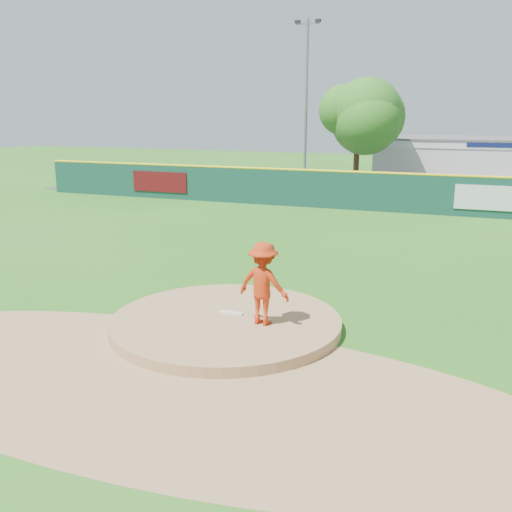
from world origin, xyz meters
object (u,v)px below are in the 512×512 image
at_px(pitcher, 263,283).
at_px(deciduous_tree, 358,120).
at_px(pool_building_grp, 489,162).
at_px(playground_slide, 145,176).
at_px(van, 453,191).
at_px(light_pole_left, 306,97).

bearing_deg(pitcher, deciduous_tree, -75.35).
height_order(pool_building_grp, deciduous_tree, deciduous_tree).
bearing_deg(deciduous_tree, pool_building_grp, 41.16).
bearing_deg(playground_slide, van, 0.45).
relative_size(van, deciduous_tree, 0.59).
relative_size(pitcher, deciduous_tree, 0.26).
relative_size(pitcher, light_pole_left, 0.17).
xyz_separation_m(van, playground_slide, (-20.27, -0.16, 0.14)).
relative_size(pool_building_grp, deciduous_tree, 2.07).
bearing_deg(light_pole_left, playground_slide, -156.23).
xyz_separation_m(playground_slide, light_pole_left, (10.16, 4.47, 5.28)).
bearing_deg(playground_slide, pool_building_grp, 23.14).
bearing_deg(light_pole_left, pool_building_grp, 22.60).
bearing_deg(pitcher, light_pole_left, -67.65).
height_order(pitcher, pool_building_grp, pool_building_grp).
height_order(playground_slide, light_pole_left, light_pole_left).
bearing_deg(pool_building_grp, light_pole_left, -157.40).
distance_m(deciduous_tree, light_pole_left, 4.72).
bearing_deg(playground_slide, deciduous_tree, 9.91).
relative_size(pitcher, van, 0.44).
bearing_deg(deciduous_tree, pitcher, -83.26).
height_order(pitcher, deciduous_tree, deciduous_tree).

